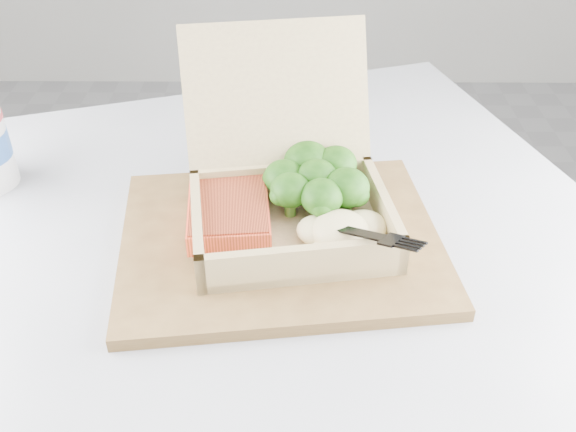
{
  "coord_description": "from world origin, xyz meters",
  "views": [
    {
      "loc": [
        0.43,
        -0.63,
        1.21
      ],
      "look_at": [
        0.43,
        -0.08,
        0.8
      ],
      "focal_mm": 40.0,
      "sensor_mm": 36.0,
      "label": 1
    }
  ],
  "objects": [
    {
      "name": "takeout_container",
      "position": [
        0.43,
        -0.04,
        0.82
      ],
      "size": [
        0.25,
        0.27,
        0.19
      ],
      "rotation": [
        0.0,
        0.0,
        0.15
      ],
      "color": "tan",
      "rests_on": "serving_tray"
    },
    {
      "name": "serving_tray",
      "position": [
        0.42,
        -0.08,
        0.76
      ],
      "size": [
        0.38,
        0.32,
        0.01
      ],
      "primitive_type": "cube",
      "rotation": [
        0.0,
        0.0,
        0.12
      ],
      "color": "brown",
      "rests_on": "cafe_table"
    },
    {
      "name": "salmon_fillet",
      "position": [
        0.36,
        -0.07,
        0.79
      ],
      "size": [
        0.1,
        0.12,
        0.02
      ],
      "primitive_type": "cube",
      "rotation": [
        0.0,
        0.0,
        0.09
      ],
      "color": "#F74F30",
      "rests_on": "takeout_container"
    },
    {
      "name": "mashed_potatoes",
      "position": [
        0.48,
        -0.1,
        0.8
      ],
      "size": [
        0.1,
        0.09,
        0.03
      ],
      "primitive_type": "ellipsoid",
      "color": "beige",
      "rests_on": "takeout_container"
    },
    {
      "name": "plastic_fork",
      "position": [
        0.47,
        -0.1,
        0.81
      ],
      "size": [
        0.12,
        0.12,
        0.03
      ],
      "rotation": [
        0.0,
        0.0,
        3.96
      ],
      "color": "black",
      "rests_on": "mashed_potatoes"
    },
    {
      "name": "cafe_table",
      "position": [
        0.39,
        -0.11,
        0.56
      ],
      "size": [
        1.1,
        1.1,
        0.76
      ],
      "rotation": [
        0.0,
        0.0,
        0.31
      ],
      "color": "black",
      "rests_on": "floor"
    },
    {
      "name": "broccoli_pile",
      "position": [
        0.46,
        -0.03,
        0.8
      ],
      "size": [
        0.13,
        0.13,
        0.05
      ],
      "primitive_type": null,
      "color": "#317119",
      "rests_on": "takeout_container"
    },
    {
      "name": "receipt",
      "position": [
        0.35,
        0.09,
        0.76
      ],
      "size": [
        0.08,
        0.15,
        0.0
      ],
      "primitive_type": "cube",
      "rotation": [
        0.0,
        0.0,
        -0.02
      ],
      "color": "white",
      "rests_on": "cafe_table"
    }
  ]
}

